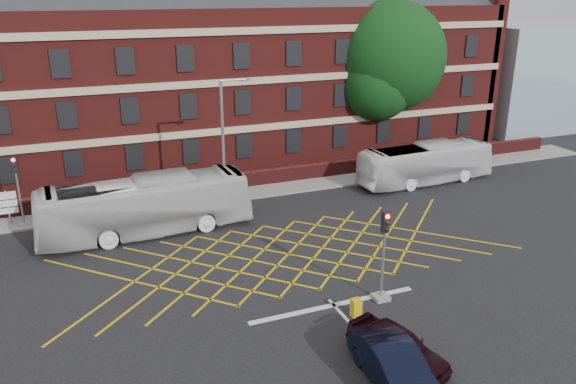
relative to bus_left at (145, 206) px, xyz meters
name	(u,v)px	position (x,y,z in m)	size (l,w,h in m)	color
ground	(303,271)	(6.52, -7.56, -1.67)	(120.00, 120.00, 0.00)	black
victorian_building	(198,61)	(6.76, 14.43, 6.17)	(51.00, 12.17, 20.40)	#5E1918
boundary_wall	(230,182)	(6.52, 5.44, -1.12)	(56.00, 0.50, 1.10)	#4F1516
far_pavement	(234,193)	(6.52, 4.44, -1.61)	(60.00, 3.00, 0.12)	slate
glass_block	(531,76)	(40.52, 13.44, 3.33)	(14.00, 10.00, 10.00)	#99B2BF
box_junction_hatching	(288,254)	(6.52, -5.56, -1.66)	(11.50, 0.12, 0.02)	#CC990C
stop_line	(334,305)	(6.52, -11.06, -1.66)	(8.00, 0.30, 0.02)	silver
bus_left	(145,206)	(0.00, 0.00, 0.00)	(2.80, 11.97, 3.33)	silver
bus_right	(426,164)	(20.05, 1.63, -0.22)	(2.42, 10.35, 2.88)	silver
car_navy	(395,367)	(6.13, -16.70, -0.89)	(1.64, 4.71, 1.55)	black
car_maroon	(397,346)	(6.91, -15.60, -0.95)	(1.69, 4.20, 1.43)	black
deciduous_tree	(389,65)	(21.19, 9.25, 5.84)	(9.01, 9.01, 12.63)	black
traffic_light_near	(383,264)	(8.72, -11.38, 0.10)	(0.70, 0.70, 4.27)	slate
traffic_light_far	(20,198)	(-6.66, 3.78, 0.10)	(0.70, 0.70, 4.27)	slate
street_lamp	(225,172)	(5.00, 0.94, 1.18)	(2.25, 1.00, 8.39)	slate
direction_signs	(7,204)	(-7.42, 4.13, -0.29)	(1.10, 0.16, 2.20)	gray
utility_cabinet	(356,308)	(6.99, -12.24, -1.25)	(0.40, 0.38, 0.84)	gold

